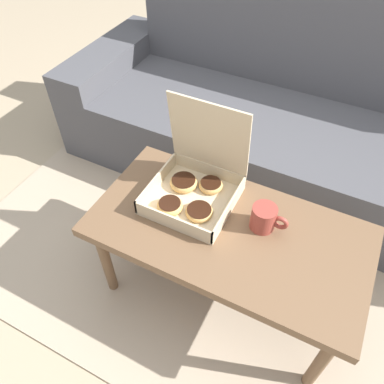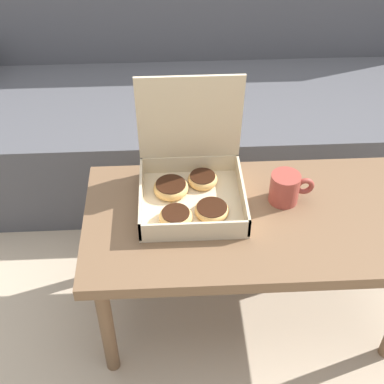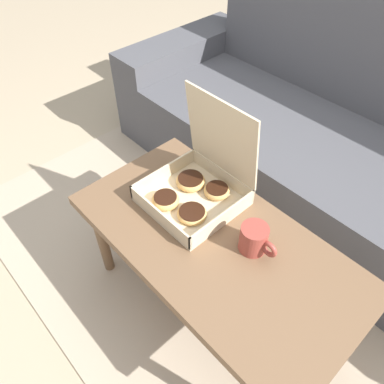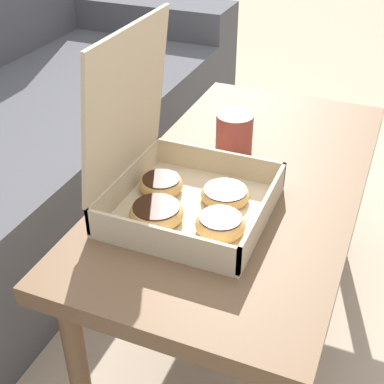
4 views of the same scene
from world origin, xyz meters
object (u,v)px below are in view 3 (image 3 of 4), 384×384
Objects in this scene: pastry_box at (197,185)px; couch at (349,155)px; coffee_table at (215,248)px; coffee_mug at (254,239)px.

couch is at bearing 77.58° from pastry_box.
couch is 0.90m from pastry_box.
coffee_table is 2.70× the size of pastry_box.
pastry_box is at bearing 154.46° from coffee_table.
coffee_table is (0.00, -0.94, 0.11)m from couch.
coffee_mug is (0.11, 0.06, 0.10)m from coffee_table.
pastry_box is 0.30m from coffee_mug.
coffee_table is 7.46× the size of coffee_mug.
couch is 0.94m from coffee_table.
couch is 2.45× the size of coffee_table.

